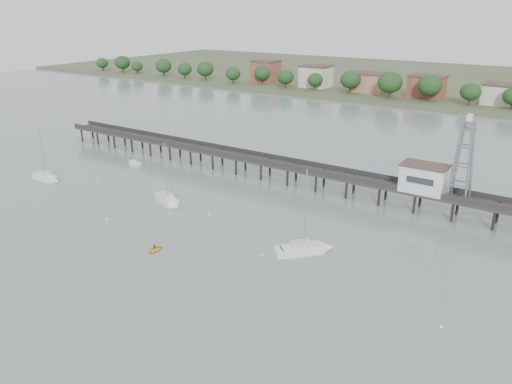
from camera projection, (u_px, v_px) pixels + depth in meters
ground_plane at (74, 320)px, 62.33m from camera, size 500.00×500.00×0.00m
pier at (306, 170)px, 107.64m from camera, size 150.00×5.00×5.50m
pier_building at (424, 178)px, 93.54m from camera, size 8.40×5.40×5.30m
lattice_tower at (463, 161)px, 88.59m from camera, size 3.20×3.20×15.50m
sailboat_a at (49, 178)px, 112.01m from camera, size 7.93×2.52×13.04m
sailboat_c at (310, 249)px, 79.39m from camera, size 8.01×8.45×14.82m
sailboat_b at (170, 202)px, 98.50m from camera, size 8.23×5.16×13.16m
white_tender at (135, 163)px, 123.79m from camera, size 3.42×1.72×1.28m
yellow_dinghy at (155, 251)px, 80.07m from camera, size 2.01×0.62×2.80m
dinghy_occupant at (155, 251)px, 80.07m from camera, size 0.66×1.11×0.25m
mooring_buoys at (201, 230)px, 87.34m from camera, size 78.63×13.34×0.39m
far_shore at (480, 84)px, 248.02m from camera, size 500.00×170.00×10.40m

